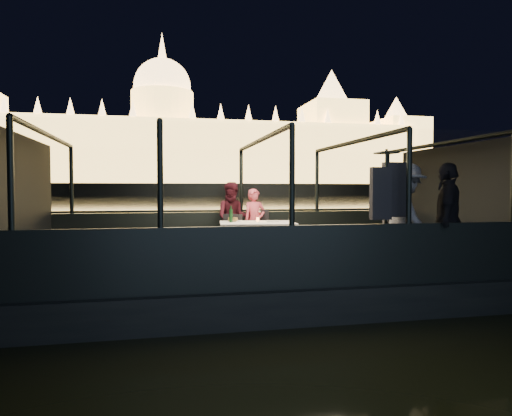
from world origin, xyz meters
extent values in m
plane|color=black|center=(0.00, 80.00, 0.00)|extent=(500.00, 500.00, 0.00)
cube|color=black|center=(0.00, 0.00, 0.00)|extent=(8.60, 4.40, 1.00)
cube|color=black|center=(0.00, 0.00, 0.48)|extent=(8.00, 4.00, 0.04)
cube|color=black|center=(0.00, 2.00, 0.95)|extent=(8.00, 0.08, 0.90)
cube|color=black|center=(0.00, -2.00, 0.95)|extent=(8.00, 0.08, 0.90)
cube|color=#423D33|center=(0.00, 210.00, 1.00)|extent=(400.00, 140.00, 6.00)
cube|color=silver|center=(0.06, 0.57, 0.89)|extent=(1.56, 1.21, 0.77)
cube|color=black|center=(-0.30, 1.12, 0.95)|extent=(0.54, 0.54, 0.88)
cube|color=black|center=(0.33, 1.44, 0.95)|extent=(0.57, 0.57, 0.94)
imported|color=#D64E5E|center=(0.22, 1.57, 1.25)|extent=(0.58, 0.46, 1.42)
imported|color=#3A1019|center=(-0.24, 1.63, 1.25)|extent=(0.83, 0.69, 1.56)
imported|color=white|center=(2.06, -1.42, 1.35)|extent=(0.80, 1.26, 1.85)
imported|color=black|center=(2.66, -1.71, 1.35)|extent=(1.03, 1.12, 1.83)
cylinder|color=#133618|center=(-0.44, 0.65, 1.42)|extent=(0.08, 0.08, 0.32)
cylinder|color=brown|center=(-0.37, 0.88, 1.31)|extent=(0.25, 0.25, 0.08)
cylinder|color=#FF8B3F|center=(0.12, 0.78, 1.31)|extent=(0.06, 0.06, 0.08)
cylinder|color=silver|center=(0.38, 0.61, 1.27)|extent=(0.30, 0.30, 0.02)
cylinder|color=white|center=(-0.28, 0.90, 1.27)|extent=(0.26, 0.26, 0.01)
camera|label=1|loc=(-1.82, -8.12, 1.90)|focal=32.00mm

